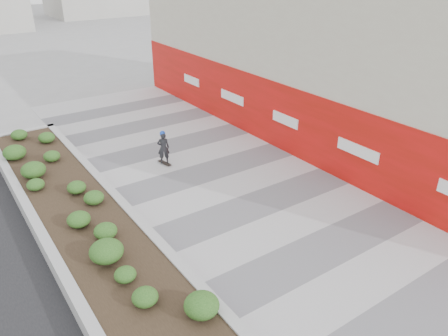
% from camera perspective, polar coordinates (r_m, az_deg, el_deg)
% --- Properties ---
extents(ground, '(160.00, 160.00, 0.00)m').
position_cam_1_polar(ground, '(12.87, 18.59, -14.12)').
color(ground, gray).
rests_on(ground, ground).
extents(walkway, '(8.00, 36.00, 0.01)m').
position_cam_1_polar(walkway, '(14.37, 9.20, -8.17)').
color(walkway, '#A8A8AD').
rests_on(walkway, ground).
extents(building, '(6.04, 24.08, 8.00)m').
position_cam_1_polar(building, '(21.47, 12.87, 14.72)').
color(building, '#BBB1A0').
rests_on(building, ground).
extents(planter, '(3.00, 18.00, 0.90)m').
position_cam_1_polar(planter, '(14.81, -17.90, -6.18)').
color(planter, '#9E9EA0').
rests_on(planter, ground).
extents(manhole_cover, '(0.44, 0.44, 0.01)m').
position_cam_1_polar(manhole_cover, '(14.67, 10.64, -7.51)').
color(manhole_cover, '#595654').
rests_on(manhole_cover, ground).
extents(skateboarder, '(0.59, 0.74, 1.52)m').
position_cam_1_polar(skateboarder, '(18.37, -7.92, 2.66)').
color(skateboarder, beige).
rests_on(skateboarder, ground).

